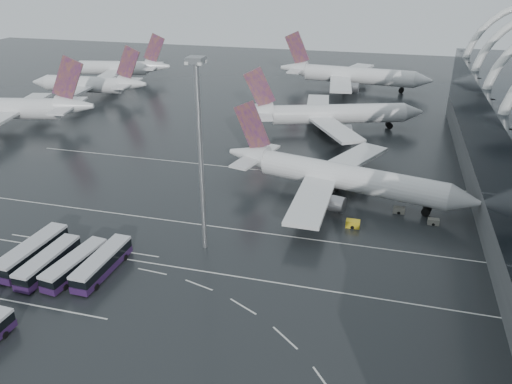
% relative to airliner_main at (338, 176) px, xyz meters
% --- Properties ---
extents(ground, '(420.00, 420.00, 0.00)m').
position_rel_airliner_main_xyz_m(ground, '(-15.07, -30.48, -4.39)').
color(ground, black).
rests_on(ground, ground).
extents(lane_marking_near, '(120.00, 0.25, 0.01)m').
position_rel_airliner_main_xyz_m(lane_marking_near, '(-15.07, -32.48, -4.38)').
color(lane_marking_near, silver).
rests_on(lane_marking_near, ground).
extents(lane_marking_mid, '(120.00, 0.25, 0.01)m').
position_rel_airliner_main_xyz_m(lane_marking_mid, '(-15.07, -18.48, -4.38)').
color(lane_marking_mid, silver).
rests_on(lane_marking_mid, ground).
extents(lane_marking_far, '(120.00, 0.25, 0.01)m').
position_rel_airliner_main_xyz_m(lane_marking_far, '(-15.07, 9.52, -4.38)').
color(lane_marking_far, silver).
rests_on(lane_marking_far, ground).
extents(bus_bay_line_south, '(28.00, 0.25, 0.01)m').
position_rel_airliner_main_xyz_m(bus_bay_line_south, '(-39.07, -46.48, -4.38)').
color(bus_bay_line_south, silver).
rests_on(bus_bay_line_south, ground).
extents(bus_bay_line_north, '(28.00, 0.25, 0.01)m').
position_rel_airliner_main_xyz_m(bus_bay_line_north, '(-39.07, -30.48, -4.38)').
color(bus_bay_line_north, silver).
rests_on(bus_bay_line_north, ground).
extents(airliner_main, '(51.36, 44.35, 17.52)m').
position_rel_airliner_main_xyz_m(airliner_main, '(0.00, 0.00, 0.00)').
color(airliner_main, silver).
rests_on(airliner_main, ground).
extents(airliner_gate_b, '(50.63, 44.99, 18.06)m').
position_rel_airliner_main_xyz_m(airliner_gate_b, '(-7.54, 43.30, 0.13)').
color(airliner_gate_b, silver).
rests_on(airliner_gate_b, ground).
extents(airliner_gate_c, '(56.17, 51.59, 20.00)m').
position_rel_airliner_main_xyz_m(airliner_gate_c, '(-6.43, 95.21, 0.61)').
color(airliner_gate_c, silver).
rests_on(airliner_gate_c, ground).
extents(jet_remote_west, '(46.71, 37.84, 20.40)m').
position_rel_airliner_main_xyz_m(jet_remote_west, '(-94.03, 23.50, 0.88)').
color(jet_remote_west, silver).
rests_on(jet_remote_west, ground).
extents(jet_remote_mid, '(42.28, 34.07, 18.41)m').
position_rel_airliner_main_xyz_m(jet_remote_mid, '(-91.76, 58.04, 0.36)').
color(jet_remote_mid, silver).
rests_on(jet_remote_mid, ground).
extents(jet_remote_far, '(42.01, 34.00, 18.31)m').
position_rel_airliner_main_xyz_m(jet_remote_far, '(-96.64, 87.09, 0.34)').
color(jet_remote_far, silver).
rests_on(jet_remote_far, ground).
extents(bus_row_near_a, '(3.81, 14.05, 3.43)m').
position_rel_airliner_main_xyz_m(bus_row_near_a, '(-43.51, -37.04, -2.50)').
color(bus_row_near_a, '#2F143F').
rests_on(bus_row_near_a, ground).
extents(bus_row_near_b, '(3.35, 12.71, 3.11)m').
position_rel_airliner_main_xyz_m(bus_row_near_b, '(-39.52, -38.65, -2.68)').
color(bus_row_near_b, '#2F143F').
rests_on(bus_row_near_b, ground).
extents(bus_row_near_c, '(4.16, 12.64, 3.05)m').
position_rel_airliner_main_xyz_m(bus_row_near_c, '(-35.22, -38.12, -2.71)').
color(bus_row_near_c, '#2F143F').
rests_on(bus_row_near_c, ground).
extents(bus_row_near_d, '(3.32, 12.99, 3.18)m').
position_rel_airliner_main_xyz_m(bus_row_near_d, '(-31.32, -36.86, -2.64)').
color(bus_row_near_d, '#2F143F').
rests_on(bus_row_near_d, ground).
extents(floodlight_mast, '(2.39, 2.39, 31.24)m').
position_rel_airliner_main_xyz_m(floodlight_mast, '(-18.93, -25.62, 15.26)').
color(floodlight_mast, gray).
rests_on(floodlight_mast, ground).
extents(gse_cart_belly_a, '(2.48, 1.46, 1.35)m').
position_rel_airliner_main_xyz_m(gse_cart_belly_a, '(4.32, -12.21, -3.71)').
color(gse_cart_belly_a, gold).
rests_on(gse_cart_belly_a, ground).
extents(gse_cart_belly_b, '(2.13, 1.26, 1.16)m').
position_rel_airliner_main_xyz_m(gse_cart_belly_b, '(12.29, -4.23, -3.81)').
color(gse_cart_belly_b, slate).
rests_on(gse_cart_belly_b, ground).
extents(gse_cart_belly_d, '(1.97, 1.16, 1.07)m').
position_rel_airliner_main_xyz_m(gse_cart_belly_d, '(18.38, -7.31, -3.85)').
color(gse_cart_belly_d, slate).
rests_on(gse_cart_belly_d, ground).
extents(gse_cart_belly_e, '(2.32, 1.37, 1.27)m').
position_rel_airliner_main_xyz_m(gse_cart_belly_e, '(2.38, 6.00, -3.75)').
color(gse_cart_belly_e, gold).
rests_on(gse_cart_belly_e, ground).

